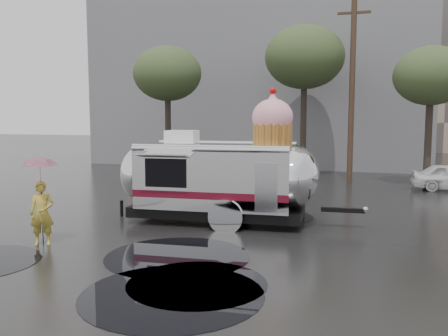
% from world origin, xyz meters
% --- Properties ---
extents(ground, '(120.00, 120.00, 0.00)m').
position_xyz_m(ground, '(0.00, 0.00, 0.00)').
color(ground, black).
rests_on(ground, ground).
extents(puddles, '(8.20, 10.21, 0.01)m').
position_xyz_m(puddles, '(-1.04, -1.10, 0.01)').
color(puddles, black).
rests_on(puddles, ground).
extents(grey_building, '(22.00, 12.00, 13.00)m').
position_xyz_m(grey_building, '(-4.00, 24.00, 6.50)').
color(grey_building, slate).
rests_on(grey_building, ground).
extents(utility_pole, '(1.60, 0.28, 9.00)m').
position_xyz_m(utility_pole, '(2.50, 14.00, 4.62)').
color(utility_pole, '#473323').
rests_on(utility_pole, ground).
extents(tree_left, '(3.64, 3.64, 6.95)m').
position_xyz_m(tree_left, '(-7.00, 13.00, 5.48)').
color(tree_left, '#382D26').
rests_on(tree_left, ground).
extents(tree_mid, '(4.20, 4.20, 8.03)m').
position_xyz_m(tree_mid, '(0.00, 15.00, 6.34)').
color(tree_mid, '#382D26').
rests_on(tree_mid, ground).
extents(tree_right, '(3.36, 3.36, 6.42)m').
position_xyz_m(tree_right, '(6.00, 13.00, 5.06)').
color(tree_right, '#382D26').
rests_on(tree_right, ground).
extents(barricade_row, '(4.30, 0.80, 1.00)m').
position_xyz_m(barricade_row, '(-5.55, 9.96, 0.52)').
color(barricade_row, '#473323').
rests_on(barricade_row, ground).
extents(airstream_trailer, '(7.82, 3.25, 4.21)m').
position_xyz_m(airstream_trailer, '(-1.01, 3.24, 1.48)').
color(airstream_trailer, silver).
rests_on(airstream_trailer, ground).
extents(person_left, '(0.71, 0.61, 1.64)m').
position_xyz_m(person_left, '(-4.57, -0.65, 0.82)').
color(person_left, gold).
rests_on(person_left, ground).
extents(umbrella_pink, '(1.08, 1.08, 2.29)m').
position_xyz_m(umbrella_pink, '(-4.57, -0.65, 1.92)').
color(umbrella_pink, '#CE7E9E').
rests_on(umbrella_pink, ground).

